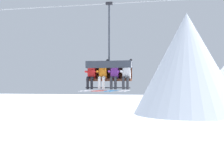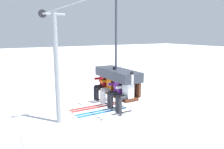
{
  "view_description": "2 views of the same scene",
  "coord_description": "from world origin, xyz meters",
  "px_view_note": "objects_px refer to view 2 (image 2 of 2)",
  "views": [
    {
      "loc": [
        4.41,
        -12.48,
        4.67
      ],
      "look_at": [
        2.15,
        -0.92,
        5.04
      ],
      "focal_mm": 45.0,
      "sensor_mm": 36.0,
      "label": 1
    },
    {
      "loc": [
        8.02,
        -4.44,
        6.79
      ],
      "look_at": [
        1.83,
        -0.85,
        5.42
      ],
      "focal_mm": 35.0,
      "sensor_mm": 36.0,
      "label": 2
    }
  ],
  "objects_px": {
    "chairlift_chair": "(118,77)",
    "skier_orange": "(108,85)",
    "skier_red": "(101,83)",
    "lift_tower_near": "(56,67)",
    "skier_purple": "(116,89)",
    "skier_white": "(125,92)"
  },
  "relations": [
    {
      "from": "skier_orange",
      "to": "skier_red",
      "type": "bearing_deg",
      "value": -179.23
    },
    {
      "from": "skier_white",
      "to": "skier_red",
      "type": "bearing_deg",
      "value": -179.74
    },
    {
      "from": "lift_tower_near",
      "to": "skier_orange",
      "type": "bearing_deg",
      "value": -5.52
    },
    {
      "from": "chairlift_chair",
      "to": "skier_purple",
      "type": "relative_size",
      "value": 2.17
    },
    {
      "from": "lift_tower_near",
      "to": "chairlift_chair",
      "type": "bearing_deg",
      "value": -4.14
    },
    {
      "from": "lift_tower_near",
      "to": "skier_white",
      "type": "distance_m",
      "value": 10.63
    },
    {
      "from": "lift_tower_near",
      "to": "skier_red",
      "type": "height_order",
      "value": "lift_tower_near"
    },
    {
      "from": "chairlift_chair",
      "to": "skier_orange",
      "type": "height_order",
      "value": "chairlift_chair"
    },
    {
      "from": "skier_orange",
      "to": "skier_white",
      "type": "xyz_separation_m",
      "value": [
        1.01,
        0.0,
        0.0
      ]
    },
    {
      "from": "skier_red",
      "to": "skier_purple",
      "type": "distance_m",
      "value": 1.01
    },
    {
      "from": "skier_purple",
      "to": "skier_white",
      "type": "bearing_deg",
      "value": 0.77
    },
    {
      "from": "lift_tower_near",
      "to": "skier_white",
      "type": "height_order",
      "value": "lift_tower_near"
    },
    {
      "from": "skier_orange",
      "to": "skier_white",
      "type": "height_order",
      "value": "same"
    },
    {
      "from": "chairlift_chair",
      "to": "skier_red",
      "type": "distance_m",
      "value": 0.85
    },
    {
      "from": "lift_tower_near",
      "to": "skier_purple",
      "type": "xyz_separation_m",
      "value": [
        10.06,
        -0.93,
        0.67
      ]
    },
    {
      "from": "skier_white",
      "to": "lift_tower_near",
      "type": "bearing_deg",
      "value": 175.01
    },
    {
      "from": "lift_tower_near",
      "to": "skier_white",
      "type": "xyz_separation_m",
      "value": [
        10.56,
        -0.92,
        0.69
      ]
    },
    {
      "from": "skier_red",
      "to": "skier_white",
      "type": "xyz_separation_m",
      "value": [
        1.51,
        0.01,
        0.02
      ]
    },
    {
      "from": "skier_purple",
      "to": "skier_white",
      "type": "relative_size",
      "value": 1.0
    },
    {
      "from": "chairlift_chair",
      "to": "skier_white",
      "type": "relative_size",
      "value": 2.17
    },
    {
      "from": "skier_purple",
      "to": "skier_white",
      "type": "distance_m",
      "value": 0.51
    },
    {
      "from": "chairlift_chair",
      "to": "skier_red",
      "type": "relative_size",
      "value": 2.17
    }
  ]
}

